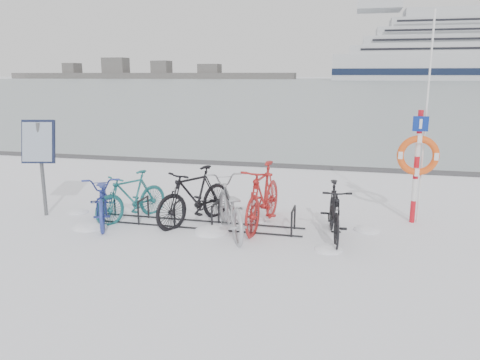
# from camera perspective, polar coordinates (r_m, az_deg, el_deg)

# --- Properties ---
(ground) EXTENTS (900.00, 900.00, 0.00)m
(ground) POSITION_cam_1_polar(r_m,az_deg,el_deg) (8.83, -5.25, -5.51)
(ground) COLOR white
(ground) RESTS_ON ground
(ice_sheet) EXTENTS (400.00, 298.00, 0.02)m
(ice_sheet) POSITION_cam_1_polar(r_m,az_deg,el_deg) (162.98, 12.83, 11.51)
(ice_sheet) COLOR #929FA5
(ice_sheet) RESTS_ON ground
(quay_edge) EXTENTS (400.00, 0.25, 0.10)m
(quay_edge) POSITION_cam_1_polar(r_m,az_deg,el_deg) (14.36, 2.30, 1.88)
(quay_edge) COLOR #3F3F42
(quay_edge) RESTS_ON ground
(bike_rack) EXTENTS (4.00, 0.48, 0.46)m
(bike_rack) POSITION_cam_1_polar(r_m,az_deg,el_deg) (8.78, -5.28, -4.39)
(bike_rack) COLOR black
(bike_rack) RESTS_ON ground
(info_board) EXTENTS (0.67, 0.37, 1.91)m
(info_board) POSITION_cam_1_polar(r_m,az_deg,el_deg) (9.89, -23.30, 3.66)
(info_board) COLOR #595B5E
(info_board) RESTS_ON ground
(lifebuoy_station) EXTENTS (0.75, 0.22, 3.87)m
(lifebuoy_station) POSITION_cam_1_polar(r_m,az_deg,el_deg) (9.21, 20.89, 2.79)
(lifebuoy_station) COLOR red
(lifebuoy_station) RESTS_ON ground
(shoreline) EXTENTS (180.00, 12.00, 9.50)m
(shoreline) POSITION_cam_1_polar(r_m,az_deg,el_deg) (295.55, -11.72, 12.54)
(shoreline) COLOR #4D4D4D
(shoreline) RESTS_ON ground
(bike_0) EXTENTS (1.46, 1.97, 0.99)m
(bike_0) POSITION_cam_1_polar(r_m,az_deg,el_deg) (9.26, -16.35, -1.94)
(bike_0) COLOR navy
(bike_0) RESTS_ON ground
(bike_1) EXTENTS (1.17, 1.64, 0.97)m
(bike_1) POSITION_cam_1_polar(r_m,az_deg,el_deg) (9.28, -13.09, -1.77)
(bike_1) COLOR #1A5F64
(bike_1) RESTS_ON ground
(bike_2) EXTENTS (1.36, 1.86, 1.11)m
(bike_2) POSITION_cam_1_polar(r_m,az_deg,el_deg) (8.84, -5.56, -1.76)
(bike_2) COLOR black
(bike_2) RESTS_ON ground
(bike_3) EXTENTS (1.46, 2.03, 1.02)m
(bike_3) POSITION_cam_1_polar(r_m,az_deg,el_deg) (8.28, -1.31, -3.05)
(bike_3) COLOR #A4A5AB
(bike_3) RESTS_ON ground
(bike_4) EXTENTS (0.77, 2.06, 1.21)m
(bike_4) POSITION_cam_1_polar(r_m,az_deg,el_deg) (8.62, 2.82, -1.75)
(bike_4) COLOR #A71E1D
(bike_4) RESTS_ON ground
(bike_5) EXTENTS (0.67, 1.71, 1.00)m
(bike_5) POSITION_cam_1_polar(r_m,az_deg,el_deg) (8.15, 11.44, -3.61)
(bike_5) COLOR black
(bike_5) RESTS_ON ground
(snow_drifts) EXTENTS (6.16, 2.01, 0.22)m
(snow_drifts) POSITION_cam_1_polar(r_m,az_deg,el_deg) (8.64, -4.42, -5.93)
(snow_drifts) COLOR white
(snow_drifts) RESTS_ON ground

